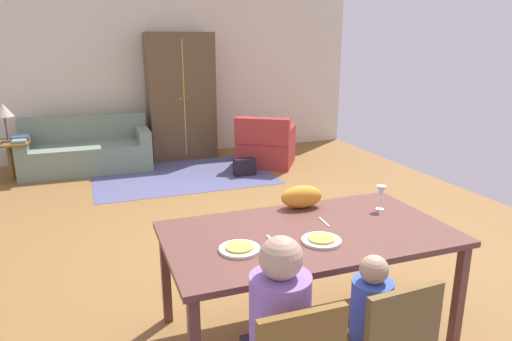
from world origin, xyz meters
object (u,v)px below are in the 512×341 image
object	(u,v)px
plate_near_child	(321,241)
handbag	(244,167)
armchair	(266,146)
cat	(302,197)
book_lower	(21,139)
wine_glass	(381,193)
table_lamp	(4,112)
person_child	(365,337)
side_table	(10,155)
couch	(86,151)
plate_near_man	(239,249)
armoire	(181,97)
dining_table	(308,240)
book_upper	(20,137)

from	to	relation	value
plate_near_child	handbag	size ratio (longest dim) A/B	0.78
armchair	handbag	size ratio (longest dim) A/B	3.69
cat	book_lower	size ratio (longest dim) A/B	1.45
book_lower	handbag	distance (m)	3.26
plate_near_child	armchair	xyz separation A→B (m)	(1.37, 4.46, -0.45)
wine_glass	table_lamp	xyz separation A→B (m)	(-3.08, 4.54, 0.12)
wine_glass	table_lamp	bearing A→B (deg)	124.15
plate_near_child	person_child	size ratio (longest dim) A/B	0.27
cat	side_table	size ratio (longest dim) A/B	0.55
couch	plate_near_man	bearing A→B (deg)	-80.51
cat	armoire	world-z (taller)	armoire
wine_glass	person_child	size ratio (longest dim) A/B	0.20
wine_glass	table_lamp	world-z (taller)	table_lamp
handbag	armchair	bearing A→B (deg)	41.07
dining_table	plate_near_man	size ratio (longest dim) A/B	7.56
side_table	handbag	distance (m)	3.38
person_child	couch	xyz separation A→B (m)	(-1.37, 5.69, -0.13)
table_lamp	plate_near_child	bearing A→B (deg)	-63.90
plate_near_child	book_upper	world-z (taller)	plate_near_child
table_lamp	handbag	size ratio (longest dim) A/B	1.69
plate_near_child	cat	distance (m)	0.63
armchair	armoire	xyz separation A→B (m)	(-1.16, 1.02, 0.73)
dining_table	handbag	xyz separation A→B (m)	(0.85, 3.82, -0.57)
dining_table	side_table	xyz separation A→B (m)	(-2.40, 4.72, -0.32)
book_upper	wine_glass	bearing A→B (deg)	-57.52
plate_near_man	wine_glass	bearing A→B (deg)	14.04
book_lower	plate_near_man	bearing A→B (deg)	-70.64
plate_near_child	armchair	bearing A→B (deg)	72.91
armchair	armoire	bearing A→B (deg)	138.60
person_child	couch	distance (m)	5.86
wine_glass	book_lower	world-z (taller)	wine_glass
book_lower	plate_near_child	bearing A→B (deg)	-65.66
plate_near_child	table_lamp	bearing A→B (deg)	116.10
plate_near_child	armoire	bearing A→B (deg)	87.76
person_child	book_upper	size ratio (longest dim) A/B	4.20
cat	book_lower	xyz separation A→B (m)	(-2.38, 4.34, -0.25)
book_lower	couch	bearing A→B (deg)	14.40
plate_near_man	couch	distance (m)	5.19
dining_table	handbag	distance (m)	3.96
plate_near_man	cat	bearing A→B (deg)	39.05
wine_glass	table_lamp	distance (m)	5.49
plate_near_man	cat	world-z (taller)	cat
cat	dining_table	bearing A→B (deg)	-103.93
armoire	handbag	size ratio (longest dim) A/B	6.56
book_upper	armoire	bearing A→B (deg)	12.06
book_lower	armchair	bearing A→B (deg)	-7.63
dining_table	plate_near_man	distance (m)	0.54
book_upper	person_child	bearing A→B (deg)	-67.77
plate_near_child	handbag	bearing A→B (deg)	78.03
cat	table_lamp	world-z (taller)	table_lamp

